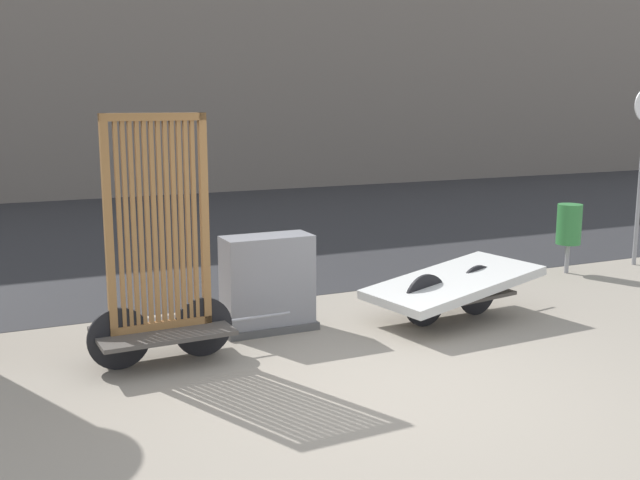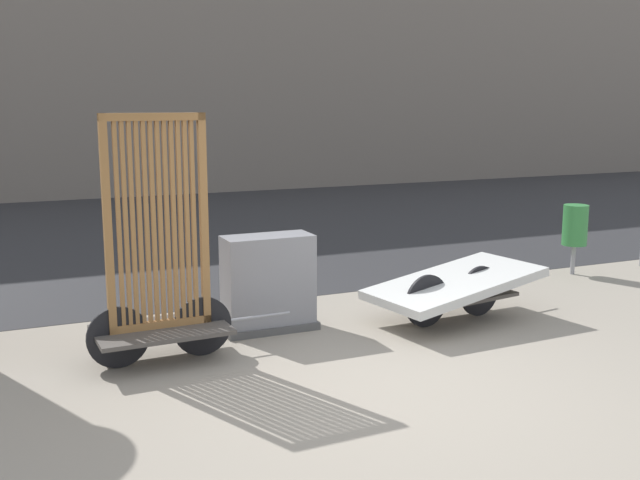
{
  "view_description": "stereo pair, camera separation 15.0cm",
  "coord_description": "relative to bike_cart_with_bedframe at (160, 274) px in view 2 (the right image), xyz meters",
  "views": [
    {
      "loc": [
        -3.11,
        -5.04,
        2.42
      ],
      "look_at": [
        0.0,
        1.65,
        1.04
      ],
      "focal_mm": 42.0,
      "sensor_mm": 36.0,
      "label": 1
    },
    {
      "loc": [
        -2.98,
        -5.11,
        2.42
      ],
      "look_at": [
        0.0,
        1.65,
        1.04
      ],
      "focal_mm": 42.0,
      "sensor_mm": 36.0,
      "label": 2
    }
  ],
  "objects": [
    {
      "name": "bike_cart_with_bedframe",
      "position": [
        0.0,
        0.0,
        0.0
      ],
      "size": [
        2.0,
        0.83,
        2.31
      ],
      "rotation": [
        0.0,
        0.0,
        0.04
      ],
      "color": "#4C4742",
      "rests_on": "ground_plane"
    },
    {
      "name": "bike_cart_with_mattress",
      "position": [
        3.25,
        0.0,
        -0.44
      ],
      "size": [
        2.31,
        1.33,
        0.6
      ],
      "rotation": [
        0.0,
        0.0,
        0.16
      ],
      "color": "#4C4742",
      "rests_on": "ground_plane"
    },
    {
      "name": "road_strip",
      "position": [
        1.62,
        7.07,
        -0.83
      ],
      "size": [
        56.0,
        10.94,
        0.01
      ],
      "color": "#2D2D30",
      "rests_on": "ground_plane"
    },
    {
      "name": "trash_bin",
      "position": [
        6.08,
        1.25,
        -0.14
      ],
      "size": [
        0.34,
        0.34,
        0.99
      ],
      "color": "gray",
      "rests_on": "ground_plane"
    },
    {
      "name": "building_facade",
      "position": [
        1.62,
        14.54,
        3.77
      ],
      "size": [
        48.0,
        4.0,
        9.21
      ],
      "color": "slate",
      "rests_on": "ground_plane"
    },
    {
      "name": "utility_cabinet",
      "position": [
        1.25,
        0.53,
        -0.37
      ],
      "size": [
        1.01,
        0.48,
        1.02
      ],
      "color": "#4C4C4C",
      "rests_on": "ground_plane"
    },
    {
      "name": "ground_plane",
      "position": [
        1.62,
        -1.65,
        -0.84
      ],
      "size": [
        60.0,
        60.0,
        0.0
      ],
      "primitive_type": "plane",
      "color": "gray"
    }
  ]
}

